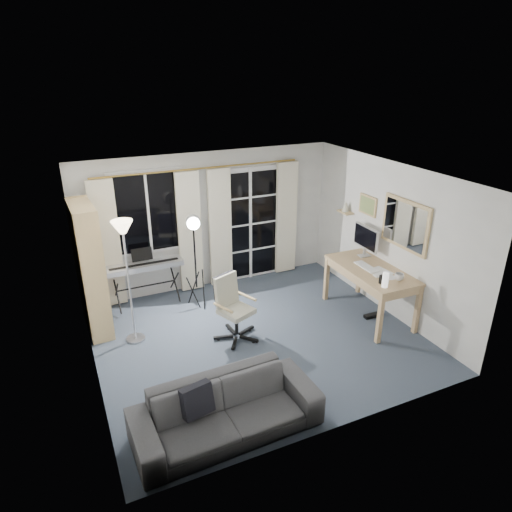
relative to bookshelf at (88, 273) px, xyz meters
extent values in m
cube|color=#3B4656|center=(2.12, -1.24, -0.94)|extent=(4.50, 4.00, 0.02)
cube|color=white|center=(1.07, 0.74, 0.57)|extent=(1.20, 0.06, 1.40)
cube|color=black|center=(1.07, 0.71, 0.57)|extent=(1.10, 0.02, 1.30)
cube|color=white|center=(1.07, 0.70, 0.57)|extent=(0.04, 0.03, 1.30)
cube|color=white|center=(2.87, 0.74, 0.09)|extent=(1.32, 0.06, 2.11)
cube|color=black|center=(2.57, 0.71, 0.09)|extent=(0.55, 0.02, 1.95)
cube|color=black|center=(3.17, 0.71, 0.09)|extent=(0.55, 0.02, 1.95)
cube|color=white|center=(2.87, 0.70, 0.09)|extent=(0.05, 0.04, 2.05)
cube|color=white|center=(2.87, 0.70, -0.38)|extent=(1.15, 0.03, 0.03)
cube|color=white|center=(2.87, 0.70, 0.12)|extent=(1.15, 0.03, 0.03)
cube|color=white|center=(2.87, 0.70, 0.62)|extent=(1.15, 0.03, 0.03)
cylinder|color=gold|center=(1.97, 0.66, 1.22)|extent=(3.50, 0.03, 0.03)
cube|color=#FCF6CE|center=(0.37, 0.64, 0.15)|extent=(0.40, 0.07, 2.10)
cube|color=#FCF6CE|center=(1.72, 0.64, 0.15)|extent=(0.40, 0.07, 2.10)
cube|color=#FCF6CE|center=(2.27, 0.64, 0.15)|extent=(0.40, 0.07, 2.10)
cube|color=#FCF6CE|center=(3.57, 0.64, 0.15)|extent=(0.40, 0.07, 2.10)
cube|color=tan|center=(0.06, -0.42, 0.05)|extent=(0.32, 0.05, 1.96)
cube|color=tan|center=(0.01, 0.46, 0.05)|extent=(0.32, 0.05, 1.96)
cube|color=tan|center=(-0.11, 0.01, 0.05)|extent=(0.08, 0.88, 1.96)
cube|color=tan|center=(0.03, 0.02, -0.90)|extent=(0.36, 0.90, 0.02)
cube|color=tan|center=(0.03, 0.02, -0.54)|extent=(0.36, 0.90, 0.02)
cube|color=tan|center=(0.03, 0.02, -0.17)|extent=(0.36, 0.90, 0.02)
cube|color=tan|center=(0.03, 0.02, 0.21)|extent=(0.36, 0.90, 0.02)
cube|color=tan|center=(0.03, 0.02, 0.58)|extent=(0.36, 0.90, 0.02)
cube|color=tan|center=(0.03, 0.02, 1.00)|extent=(0.36, 0.90, 0.02)
cube|color=beige|center=(0.07, -0.34, -0.40)|extent=(0.22, 0.07, 0.25)
cube|color=brown|center=(0.07, -0.25, -0.43)|extent=(0.22, 0.05, 0.20)
cube|color=#3B3B3B|center=(0.06, -0.17, -0.41)|extent=(0.22, 0.05, 0.23)
cube|color=brown|center=(0.06, -0.09, -0.38)|extent=(0.22, 0.05, 0.29)
cube|color=beige|center=(0.06, -0.02, -0.41)|extent=(0.22, 0.06, 0.23)
cube|color=#CA3953|center=(0.05, 0.07, -0.41)|extent=(0.22, 0.05, 0.24)
cube|color=#305C92|center=(0.05, 0.15, -0.41)|extent=(0.22, 0.06, 0.24)
cube|color=brown|center=(0.04, 0.24, -0.41)|extent=(0.22, 0.04, 0.23)
cube|color=#CA3953|center=(0.04, 0.31, -0.41)|extent=(0.22, 0.06, 0.23)
cube|color=#3B3B3B|center=(0.03, 0.40, -0.40)|extent=(0.22, 0.04, 0.26)
cube|color=#305C92|center=(0.07, -0.34, -0.02)|extent=(0.22, 0.04, 0.27)
cube|color=#3B3B3B|center=(0.07, -0.27, -0.02)|extent=(0.22, 0.07, 0.26)
cube|color=#3B3B3B|center=(0.06, -0.18, -0.04)|extent=(0.22, 0.05, 0.23)
cube|color=#305C92|center=(0.06, -0.10, -0.05)|extent=(0.22, 0.04, 0.21)
cube|color=#305C92|center=(0.06, -0.03, -0.04)|extent=(0.22, 0.05, 0.23)
cube|color=#3B3B3B|center=(0.05, 0.04, -0.02)|extent=(0.22, 0.04, 0.27)
cube|color=#3B3B3B|center=(0.05, 0.12, -0.05)|extent=(0.22, 0.06, 0.21)
cube|color=#EBD258|center=(0.04, 0.20, -0.04)|extent=(0.22, 0.05, 0.23)
cube|color=brown|center=(0.04, 0.28, -0.03)|extent=(0.22, 0.04, 0.24)
cube|color=#3B3B3B|center=(0.04, 0.35, -0.04)|extent=(0.22, 0.04, 0.23)
cube|color=#CA3953|center=(0.07, -0.34, 0.36)|extent=(0.22, 0.05, 0.28)
cube|color=#3B3B3B|center=(0.07, -0.27, 0.33)|extent=(0.22, 0.04, 0.21)
cube|color=beige|center=(0.06, -0.20, 0.37)|extent=(0.22, 0.04, 0.29)
cube|color=beige|center=(0.06, -0.13, 0.35)|extent=(0.22, 0.04, 0.27)
cube|color=brown|center=(0.06, -0.06, 0.33)|extent=(0.22, 0.04, 0.22)
cube|color=#305C92|center=(0.05, 0.01, 0.33)|extent=(0.22, 0.05, 0.23)
cylinder|color=#B2B2B7|center=(0.48, -0.54, -0.92)|extent=(0.31, 0.31, 0.03)
cylinder|color=#B2B2B7|center=(0.48, -0.54, -0.06)|extent=(0.03, 0.03, 1.69)
cone|color=#FFE5B2|center=(0.48, -0.54, 0.81)|extent=(0.33, 0.33, 0.17)
cylinder|color=black|center=(0.40, 0.46, -0.60)|extent=(0.03, 0.60, 0.54)
cylinder|color=black|center=(0.40, 0.46, -0.60)|extent=(0.03, 0.60, 0.54)
cylinder|color=black|center=(1.36, 0.47, -0.60)|extent=(0.03, 0.60, 0.54)
cylinder|color=black|center=(1.36, 0.47, -0.60)|extent=(0.03, 0.60, 0.54)
cylinder|color=black|center=(0.88, 0.46, -0.60)|extent=(0.96, 0.03, 0.02)
cube|color=silver|center=(0.88, 0.46, -0.23)|extent=(1.25, 0.33, 0.09)
cube|color=white|center=(0.88, 0.39, -0.20)|extent=(1.15, 0.14, 0.01)
cube|color=black|center=(0.88, 0.42, -0.19)|extent=(1.11, 0.08, 0.01)
cube|color=black|center=(0.88, 0.56, -0.07)|extent=(0.34, 0.07, 0.21)
cylinder|color=black|center=(1.71, -0.01, -0.64)|extent=(0.09, 0.25, 0.65)
cylinder|color=black|center=(1.58, 0.12, -0.64)|extent=(0.19, 0.19, 0.66)
cylinder|color=black|center=(1.53, -0.06, -0.64)|extent=(0.25, 0.09, 0.66)
cylinder|color=black|center=(1.61, 0.02, 0.00)|extent=(0.03, 0.03, 1.13)
cylinder|color=silver|center=(1.60, -0.03, 0.56)|extent=(0.24, 0.17, 0.22)
cylinder|color=white|center=(1.58, -0.10, 0.56)|extent=(0.19, 0.07, 0.19)
cube|color=black|center=(2.03, -1.05, -0.89)|extent=(0.29, 0.15, 0.04)
cylinder|color=black|center=(2.09, -1.02, -0.91)|extent=(0.06, 0.06, 0.05)
cube|color=black|center=(1.83, -0.93, -0.89)|extent=(0.07, 0.29, 0.04)
cylinder|color=black|center=(1.82, -0.85, -0.91)|extent=(0.06, 0.06, 0.05)
cube|color=black|center=(1.65, -1.08, -0.89)|extent=(0.29, 0.11, 0.04)
cylinder|color=black|center=(1.58, -1.06, -0.91)|extent=(0.06, 0.06, 0.05)
cube|color=black|center=(1.74, -1.29, -0.89)|extent=(0.19, 0.27, 0.04)
cylinder|color=black|center=(1.70, -1.36, -0.91)|extent=(0.06, 0.06, 0.05)
cube|color=black|center=(1.97, -1.28, -0.89)|extent=(0.22, 0.25, 0.04)
cylinder|color=black|center=(2.02, -1.33, -0.91)|extent=(0.06, 0.06, 0.05)
cylinder|color=black|center=(1.84, -1.12, -0.68)|extent=(0.07, 0.07, 0.36)
cube|color=beige|center=(1.84, -1.12, -0.48)|extent=(0.54, 0.54, 0.07)
cube|color=beige|center=(1.77, -0.94, -0.21)|extent=(0.41, 0.25, 0.47)
cube|color=black|center=(1.75, -0.91, -0.19)|extent=(0.39, 0.23, 0.44)
cylinder|color=tan|center=(1.62, -1.20, -0.33)|extent=(0.17, 0.35, 0.04)
cylinder|color=tan|center=(2.05, -1.02, -0.33)|extent=(0.17, 0.35, 0.04)
cube|color=#A48154|center=(4.00, -1.36, -0.14)|extent=(0.79, 1.54, 0.04)
cube|color=#A48154|center=(4.00, -1.36, -0.21)|extent=(0.75, 1.49, 0.11)
cube|color=#A48154|center=(3.65, -2.07, -0.55)|extent=(0.07, 0.07, 0.77)
cube|color=#A48154|center=(4.33, -2.08, -0.55)|extent=(0.07, 0.07, 0.77)
cube|color=#A48154|center=(3.68, -0.64, -0.55)|extent=(0.07, 0.07, 0.77)
cube|color=#A48154|center=(4.36, -0.65, -0.55)|extent=(0.07, 0.07, 0.77)
cube|color=silver|center=(4.20, -0.91, -0.11)|extent=(0.20, 0.13, 0.02)
cube|color=silver|center=(4.20, -0.91, 0.04)|extent=(0.04, 0.03, 0.24)
cube|color=silver|center=(4.20, -0.91, 0.21)|extent=(0.05, 0.59, 0.37)
cube|color=black|center=(4.18, -0.91, 0.21)|extent=(0.02, 0.54, 0.33)
cube|color=white|center=(3.95, -1.30, -0.11)|extent=(0.16, 0.46, 0.02)
cube|color=white|center=(3.89, -1.62, -0.10)|extent=(0.07, 0.11, 0.02)
cube|color=white|center=(4.06, -1.52, -0.11)|extent=(0.28, 0.35, 0.01)
cube|color=white|center=(4.02, -1.73, -0.11)|extent=(0.24, 0.19, 0.00)
cube|color=black|center=(3.80, -1.84, -0.05)|extent=(0.06, 0.04, 0.13)
cylinder|color=white|center=(3.78, -1.94, -0.01)|extent=(0.09, 0.09, 0.22)
cube|color=black|center=(4.06, -1.46, -0.90)|extent=(0.33, 0.09, 0.05)
imported|color=silver|center=(4.10, -1.86, -0.05)|extent=(0.14, 0.11, 0.13)
cube|color=tan|center=(4.35, -1.59, 0.62)|extent=(0.04, 0.94, 0.74)
cube|color=white|center=(4.33, -1.59, 0.62)|extent=(0.01, 0.84, 0.64)
cube|color=tan|center=(4.35, -0.69, 0.67)|extent=(0.03, 0.42, 0.32)
cube|color=#55AB5E|center=(4.34, -0.69, 0.67)|extent=(0.00, 0.36, 0.26)
cube|color=tan|center=(4.28, -0.19, 0.42)|extent=(0.16, 0.30, 0.02)
cone|color=beige|center=(4.28, -0.19, 0.51)|extent=(0.12, 0.12, 0.15)
imported|color=#303033|center=(1.04, -2.79, -0.54)|extent=(2.04, 0.65, 0.79)
cube|color=black|center=(0.75, -2.70, -0.47)|extent=(0.37, 0.25, 0.36)
camera|label=1|loc=(-0.27, -6.43, 2.80)|focal=32.00mm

